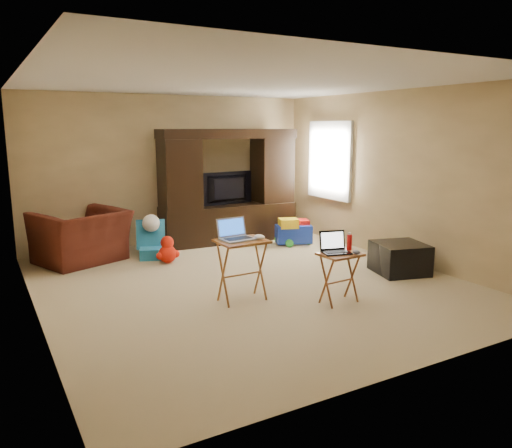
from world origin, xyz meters
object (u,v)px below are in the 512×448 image
push_toy (294,231)px  tray_table_left (242,271)px  television (229,189)px  tray_table_right (339,278)px  entertainment_center (228,186)px  ottoman (400,258)px  laptop_right (337,243)px  child_rocker (154,239)px  laptop_left (238,230)px  water_bottle (349,242)px  mouse_left (260,237)px  recliner (81,237)px  plush_toy (167,249)px  mouse_right (356,252)px

push_toy → tray_table_left: bearing=-114.9°
television → tray_table_right: 3.47m
entertainment_center → ottoman: bearing=-64.7°
tray_table_right → laptop_right: laptop_right is taller
tray_table_left → ottoman: bearing=-2.7°
tray_table_left → entertainment_center: bearing=65.4°
child_rocker → entertainment_center: bearing=37.6°
entertainment_center → tray_table_right: bearing=-91.7°
child_rocker → laptop_left: bearing=-64.1°
laptop_left → water_bottle: bearing=-30.6°
television → ottoman: television is taller
child_rocker → mouse_left: size_ratio=4.00×
tray_table_left → child_rocker: bearing=95.3°
tray_table_right → laptop_left: bearing=143.5°
child_rocker → laptop_right: laptop_right is taller
recliner → push_toy: size_ratio=1.94×
mouse_left → push_toy: bearing=48.5°
recliner → tray_table_right: recliner is taller
child_rocker → laptop_left: laptop_left is taller
push_toy → tray_table_right: bearing=-93.4°
push_toy → water_bottle: size_ratio=3.43×
television → push_toy: television is taller
ottoman → recliner: bearing=143.6°
plush_toy → tray_table_left: 2.00m
laptop_left → child_rocker: bearing=90.9°
television → tray_table_right: (-0.31, -3.40, -0.64)m
laptop_left → tray_table_left: bearing=-49.8°
recliner → push_toy: bearing=149.3°
tray_table_right → plush_toy: bearing=110.4°
ottoman → water_bottle: 1.43m
push_toy → laptop_right: size_ratio=2.02×
mouse_right → water_bottle: bearing=72.3°
plush_toy → mouse_left: mouse_left is taller
ottoman → laptop_right: laptop_right is taller
television → laptop_right: television is taller
plush_toy → laptop_left: laptop_left is taller
entertainment_center → recliner: size_ratio=2.00×
water_bottle → plush_toy: bearing=117.5°
child_rocker → mouse_right: mouse_right is taller
laptop_left → laptop_right: (0.91, -0.61, -0.13)m
laptop_right → push_toy: bearing=80.3°
water_bottle → recliner: bearing=127.1°
entertainment_center → tray_table_left: entertainment_center is taller
tray_table_right → laptop_left: 1.27m
plush_toy → mouse_left: size_ratio=2.81×
entertainment_center → mouse_right: bearing=-89.4°
plush_toy → laptop_right: size_ratio=1.35×
water_bottle → mouse_left: bearing=153.9°
push_toy → laptop_left: size_ratio=1.64×
mouse_right → laptop_right: bearing=140.7°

